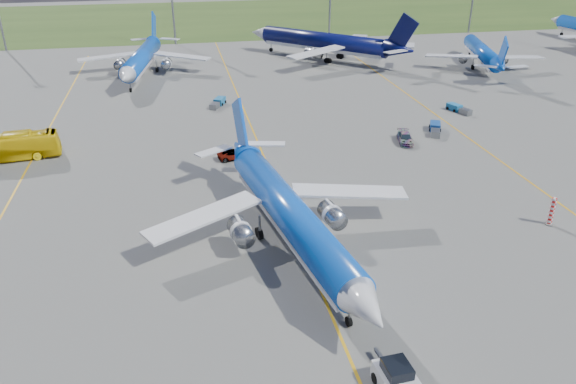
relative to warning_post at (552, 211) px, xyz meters
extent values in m
plane|color=#585855|center=(-26.00, -8.00, -1.50)|extent=(400.00, 400.00, 0.00)
cube|color=#2D4719|center=(-26.00, 142.00, -1.50)|extent=(400.00, 80.00, 0.01)
cube|color=gold|center=(-26.00, 22.00, -1.49)|extent=(0.25, 160.00, 0.02)
cube|color=gold|center=(-56.00, 32.00, -1.49)|extent=(0.25, 120.00, 0.02)
cube|color=gold|center=(4.00, 32.00, -1.49)|extent=(0.25, 120.00, 0.02)
cylinder|color=red|center=(0.00, 0.00, 0.00)|extent=(0.50, 0.50, 3.00)
cube|color=black|center=(-23.85, -18.22, 0.12)|extent=(1.81, 2.00, 0.94)
cube|color=slate|center=(-24.00, -16.13, -0.92)|extent=(0.44, 2.53, 0.21)
imported|color=yellow|center=(-58.67, 29.35, 0.26)|extent=(12.94, 4.50, 3.53)
imported|color=#999999|center=(-54.45, 32.71, -0.81)|extent=(3.20, 4.38, 1.39)
imported|color=#999999|center=(-29.87, 23.95, -0.88)|extent=(4.81, 2.92, 1.25)
imported|color=#999999|center=(-5.71, 25.06, -0.82)|extent=(2.93, 5.03, 1.37)
cube|color=navy|center=(0.70, 29.18, -0.93)|extent=(2.41, 3.05, 1.14)
cube|color=slate|center=(-0.38, 26.71, -1.03)|extent=(1.97, 2.40, 0.93)
cube|color=#186094|center=(-29.63, 48.55, -0.96)|extent=(2.33, 2.91, 1.09)
cube|color=slate|center=(-30.71, 46.22, -1.06)|extent=(1.90, 2.29, 0.89)
cube|color=#1B6AA6|center=(7.90, 37.52, -0.97)|extent=(2.08, 2.80, 1.06)
cube|color=slate|center=(8.71, 35.15, -1.07)|extent=(1.72, 2.19, 0.87)
camera|label=1|loc=(-36.43, -44.35, 26.87)|focal=35.00mm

